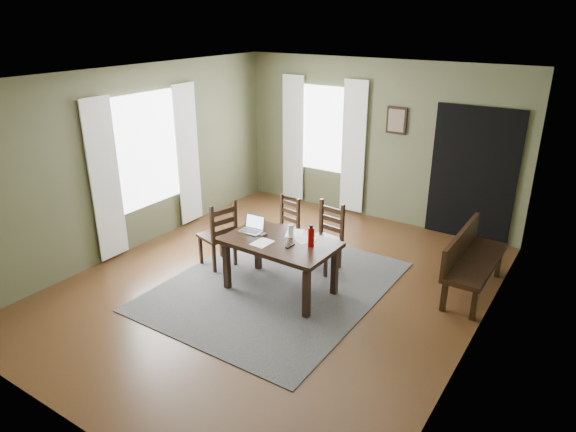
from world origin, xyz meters
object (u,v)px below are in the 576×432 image
Objects in this scene: dining_table at (280,247)px; chair_back_left at (284,227)px; chair_back_right at (326,238)px; laptop at (253,227)px; chair_end at (219,235)px; water_bottle at (311,236)px; bench at (470,257)px.

chair_back_left reaches higher than dining_table.
chair_back_right reaches higher than chair_back_left.
laptop reaches higher than chair_back_left.
chair_end is 3.55× the size of water_bottle.
laptop is 1.10× the size of water_bottle.
chair_back_right is at bearing 3.68° from chair_back_left.
water_bottle is (0.88, 0.01, 0.08)m from laptop.
dining_table is 1.13m from chair_end.
chair_end is 1.04× the size of chair_back_right.
chair_end is 1.55m from water_bottle.
chair_back_left is at bearing 98.30° from bench.
bench is at bearing 17.00° from chair_back_left.
chair_back_right is 1.91m from bench.
dining_table is 4.69× the size of laptop.
laptop is (-0.64, -0.82, 0.30)m from chair_back_right.
laptop is at bearing -179.12° from water_bottle.
bench is 2.07m from water_bottle.
water_bottle reaches higher than chair_back_right.
chair_back_right reaches higher than bench.
chair_end is 1.14× the size of chair_back_left.
bench is (2.59, 0.38, 0.07)m from chair_back_left.
dining_table is 1.45× the size of chair_end.
chair_end is at bearing 172.61° from laptop.
water_bottle is at bearing -67.30° from chair_back_right.
dining_table is 0.91m from chair_back_right.
chair_back_right is 0.92m from water_bottle.
chair_end is at bearing 111.11° from bench.
chair_end is 3.23× the size of laptop.
chair_end is 0.67× the size of bench.
laptop is at bearing -75.30° from chair_back_left.
water_bottle is (1.51, -0.04, 0.36)m from chair_end.
dining_table is 0.97× the size of bench.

